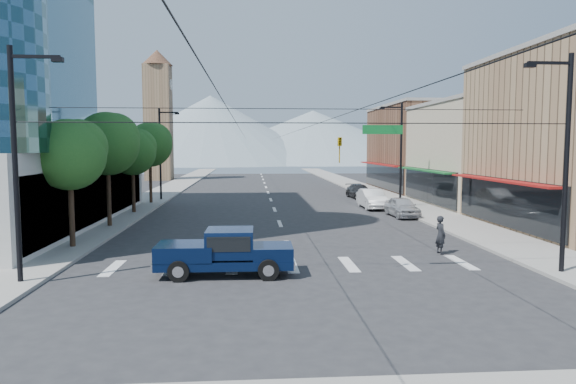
# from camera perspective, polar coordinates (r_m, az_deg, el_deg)

# --- Properties ---
(ground) EXTENTS (160.00, 160.00, 0.00)m
(ground) POSITION_cam_1_polar(r_m,az_deg,el_deg) (21.68, 1.21, -9.05)
(ground) COLOR #28282B
(ground) RESTS_ON ground
(sidewalk_left) EXTENTS (4.00, 120.00, 0.15)m
(sidewalk_left) POSITION_cam_1_polar(r_m,az_deg,el_deg) (61.97, -13.45, 0.09)
(sidewalk_left) COLOR gray
(sidewalk_left) RESTS_ON ground
(sidewalk_right) EXTENTS (4.00, 120.00, 0.15)m
(sidewalk_right) POSITION_cam_1_polar(r_m,az_deg,el_deg) (62.73, 8.73, 0.23)
(sidewalk_right) COLOR gray
(sidewalk_right) RESTS_ON ground
(shop_mid) EXTENTS (12.00, 14.00, 9.00)m
(shop_mid) POSITION_cam_1_polar(r_m,az_deg,el_deg) (50.02, 21.95, 3.79)
(shop_mid) COLOR tan
(shop_mid) RESTS_ON ground
(shop_far) EXTENTS (12.00, 18.00, 10.00)m
(shop_far) POSITION_cam_1_polar(r_m,az_deg,el_deg) (64.77, 15.73, 4.61)
(shop_far) COLOR brown
(shop_far) RESTS_ON ground
(clock_tower) EXTENTS (4.80, 4.80, 20.40)m
(clock_tower) POSITION_cam_1_polar(r_m,az_deg,el_deg) (84.36, -14.22, 8.54)
(clock_tower) COLOR #8C6B4C
(clock_tower) RESTS_ON ground
(mountain_left) EXTENTS (80.00, 80.00, 22.00)m
(mountain_left) POSITION_cam_1_polar(r_m,az_deg,el_deg) (171.52, -8.57, 6.90)
(mountain_left) COLOR gray
(mountain_left) RESTS_ON ground
(mountain_right) EXTENTS (90.00, 90.00, 18.00)m
(mountain_right) POSITION_cam_1_polar(r_m,az_deg,el_deg) (182.30, 2.78, 6.21)
(mountain_right) COLOR gray
(mountain_right) RESTS_ON ground
(tree_near) EXTENTS (3.65, 3.64, 6.71)m
(tree_near) POSITION_cam_1_polar(r_m,az_deg,el_deg) (28.52, -22.81, 4.08)
(tree_near) COLOR black
(tree_near) RESTS_ON ground
(tree_midnear) EXTENTS (4.09, 4.09, 7.52)m
(tree_midnear) POSITION_cam_1_polar(r_m,az_deg,el_deg) (35.22, -19.20, 5.28)
(tree_midnear) COLOR black
(tree_midnear) RESTS_ON ground
(tree_midfar) EXTENTS (3.65, 3.64, 6.71)m
(tree_midfar) POSITION_cam_1_polar(r_m,az_deg,el_deg) (42.02, -16.71, 4.44)
(tree_midfar) COLOR black
(tree_midfar) RESTS_ON ground
(tree_far) EXTENTS (4.09, 4.09, 7.52)m
(tree_far) POSITION_cam_1_polar(r_m,az_deg,el_deg) (48.88, -14.94, 5.25)
(tree_far) COLOR black
(tree_far) RESTS_ON ground
(signal_rig) EXTENTS (21.80, 0.20, 9.00)m
(signal_rig) POSITION_cam_1_polar(r_m,az_deg,el_deg) (20.06, 2.05, 3.23)
(signal_rig) COLOR black
(signal_rig) RESTS_ON ground
(lamp_pole_nw) EXTENTS (2.00, 0.25, 9.00)m
(lamp_pole_nw) POSITION_cam_1_polar(r_m,az_deg,el_deg) (51.67, -13.89, 4.53)
(lamp_pole_nw) COLOR black
(lamp_pole_nw) RESTS_ON ground
(lamp_pole_ne) EXTENTS (2.00, 0.25, 9.00)m
(lamp_pole_ne) POSITION_cam_1_polar(r_m,az_deg,el_deg) (44.75, 12.29, 4.50)
(lamp_pole_ne) COLOR black
(lamp_pole_ne) RESTS_ON ground
(pickup_truck) EXTENTS (5.68, 2.27, 1.91)m
(pickup_truck) POSITION_cam_1_polar(r_m,az_deg,el_deg) (21.36, -7.07, -6.56)
(pickup_truck) COLOR #071535
(pickup_truck) RESTS_ON ground
(pedestrian) EXTENTS (0.58, 0.77, 1.90)m
(pedestrian) POSITION_cam_1_polar(r_m,az_deg,el_deg) (26.46, 16.59, -4.58)
(pedestrian) COLOR black
(pedestrian) RESTS_ON ground
(parked_car_near) EXTENTS (1.96, 4.50, 1.51)m
(parked_car_near) POSITION_cam_1_polar(r_m,az_deg,el_deg) (39.63, 12.56, -1.63)
(parked_car_near) COLOR #B9BABE
(parked_car_near) RESTS_ON ground
(parked_car_mid) EXTENTS (1.78, 5.05, 1.66)m
(parked_car_mid) POSITION_cam_1_polar(r_m,az_deg,el_deg) (44.52, 9.33, -0.75)
(parked_car_mid) COLOR white
(parked_car_mid) RESTS_ON ground
(parked_car_far) EXTENTS (2.40, 4.99, 1.40)m
(parked_car_far) POSITION_cam_1_polar(r_m,az_deg,el_deg) (53.17, 7.96, 0.06)
(parked_car_far) COLOR #2A2A2C
(parked_car_far) RESTS_ON ground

